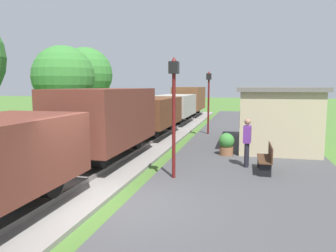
{
  "coord_description": "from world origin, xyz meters",
  "views": [
    {
      "loc": [
        2.98,
        -6.99,
        3.09
      ],
      "look_at": [
        -0.02,
        5.56,
        1.48
      ],
      "focal_mm": 34.46,
      "sensor_mm": 36.0,
      "label": 1
    }
  ],
  "objects_px": {
    "lamp_post_far": "(209,91)",
    "tree_trackside_far": "(63,77)",
    "person_waiting": "(247,141)",
    "potted_planter": "(226,144)",
    "freight_train": "(154,112)",
    "station_hut": "(275,116)",
    "bench_near_hut": "(267,158)",
    "tree_field_left": "(86,74)",
    "lamp_post_near": "(174,95)",
    "bench_down_platform": "(257,126)"
  },
  "relations": [
    {
      "from": "lamp_post_far",
      "to": "tree_field_left",
      "type": "relative_size",
      "value": 0.59
    },
    {
      "from": "potted_planter",
      "to": "lamp_post_near",
      "type": "height_order",
      "value": "lamp_post_near"
    },
    {
      "from": "tree_field_left",
      "to": "lamp_post_near",
      "type": "bearing_deg",
      "value": -54.68
    },
    {
      "from": "person_waiting",
      "to": "tree_trackside_far",
      "type": "relative_size",
      "value": 0.3
    },
    {
      "from": "bench_down_platform",
      "to": "lamp_post_near",
      "type": "bearing_deg",
      "value": -105.37
    },
    {
      "from": "station_hut",
      "to": "person_waiting",
      "type": "distance_m",
      "value": 4.66
    },
    {
      "from": "lamp_post_near",
      "to": "tree_trackside_far",
      "type": "bearing_deg",
      "value": 135.41
    },
    {
      "from": "tree_trackside_far",
      "to": "potted_planter",
      "type": "bearing_deg",
      "value": -26.59
    },
    {
      "from": "lamp_post_near",
      "to": "person_waiting",
      "type": "bearing_deg",
      "value": 41.29
    },
    {
      "from": "potted_planter",
      "to": "lamp_post_near",
      "type": "distance_m",
      "value": 4.51
    },
    {
      "from": "freight_train",
      "to": "tree_trackside_far",
      "type": "bearing_deg",
      "value": -178.21
    },
    {
      "from": "freight_train",
      "to": "lamp_post_near",
      "type": "height_order",
      "value": "lamp_post_near"
    },
    {
      "from": "lamp_post_near",
      "to": "tree_trackside_far",
      "type": "xyz_separation_m",
      "value": [
        -9.18,
        9.05,
        0.86
      ]
    },
    {
      "from": "bench_down_platform",
      "to": "tree_trackside_far",
      "type": "distance_m",
      "value": 12.45
    },
    {
      "from": "station_hut",
      "to": "lamp_post_near",
      "type": "relative_size",
      "value": 1.57
    },
    {
      "from": "station_hut",
      "to": "tree_field_left",
      "type": "bearing_deg",
      "value": 147.65
    },
    {
      "from": "station_hut",
      "to": "bench_down_platform",
      "type": "xyz_separation_m",
      "value": [
        -0.67,
        3.96,
        -0.93
      ]
    },
    {
      "from": "lamp_post_far",
      "to": "tree_trackside_far",
      "type": "relative_size",
      "value": 0.66
    },
    {
      "from": "bench_down_platform",
      "to": "potted_planter",
      "type": "bearing_deg",
      "value": -102.35
    },
    {
      "from": "lamp_post_near",
      "to": "lamp_post_far",
      "type": "xyz_separation_m",
      "value": [
        0.0,
        9.53,
        0.0
      ]
    },
    {
      "from": "person_waiting",
      "to": "potted_planter",
      "type": "height_order",
      "value": "person_waiting"
    },
    {
      "from": "station_hut",
      "to": "bench_near_hut",
      "type": "distance_m",
      "value": 5.15
    },
    {
      "from": "tree_trackside_far",
      "to": "lamp_post_near",
      "type": "bearing_deg",
      "value": -44.59
    },
    {
      "from": "person_waiting",
      "to": "tree_field_left",
      "type": "bearing_deg",
      "value": -38.0
    },
    {
      "from": "bench_down_platform",
      "to": "person_waiting",
      "type": "relative_size",
      "value": 0.88
    },
    {
      "from": "lamp_post_far",
      "to": "tree_trackside_far",
      "type": "xyz_separation_m",
      "value": [
        -9.18,
        -0.48,
        0.86
      ]
    },
    {
      "from": "lamp_post_near",
      "to": "bench_down_platform",
      "type": "bearing_deg",
      "value": 74.63
    },
    {
      "from": "bench_down_platform",
      "to": "lamp_post_far",
      "type": "height_order",
      "value": "lamp_post_far"
    },
    {
      "from": "station_hut",
      "to": "bench_near_hut",
      "type": "bearing_deg",
      "value": -97.57
    },
    {
      "from": "station_hut",
      "to": "bench_down_platform",
      "type": "relative_size",
      "value": 3.87
    },
    {
      "from": "bench_down_platform",
      "to": "potted_planter",
      "type": "distance_m",
      "value": 6.75
    },
    {
      "from": "tree_trackside_far",
      "to": "tree_field_left",
      "type": "bearing_deg",
      "value": 105.99
    },
    {
      "from": "bench_near_hut",
      "to": "tree_field_left",
      "type": "distance_m",
      "value": 20.19
    },
    {
      "from": "potted_planter",
      "to": "tree_trackside_far",
      "type": "distance_m",
      "value": 12.2
    },
    {
      "from": "station_hut",
      "to": "potted_planter",
      "type": "relative_size",
      "value": 6.33
    },
    {
      "from": "freight_train",
      "to": "bench_down_platform",
      "type": "xyz_separation_m",
      "value": [
        6.13,
        1.11,
        -0.8
      ]
    },
    {
      "from": "lamp_post_near",
      "to": "tree_trackside_far",
      "type": "relative_size",
      "value": 0.66
    },
    {
      "from": "bench_near_hut",
      "to": "lamp_post_near",
      "type": "distance_m",
      "value": 3.78
    },
    {
      "from": "lamp_post_far",
      "to": "tree_trackside_far",
      "type": "height_order",
      "value": "tree_trackside_far"
    },
    {
      "from": "station_hut",
      "to": "lamp_post_far",
      "type": "relative_size",
      "value": 1.57
    },
    {
      "from": "bench_down_platform",
      "to": "bench_near_hut",
      "type": "bearing_deg",
      "value": -90.0
    },
    {
      "from": "person_waiting",
      "to": "potted_planter",
      "type": "bearing_deg",
      "value": -58.24
    },
    {
      "from": "lamp_post_far",
      "to": "tree_field_left",
      "type": "bearing_deg",
      "value": 151.17
    },
    {
      "from": "station_hut",
      "to": "potted_planter",
      "type": "bearing_deg",
      "value": -128.7
    },
    {
      "from": "freight_train",
      "to": "tree_field_left",
      "type": "xyz_separation_m",
      "value": [
        -7.78,
        6.38,
        2.54
      ]
    },
    {
      "from": "person_waiting",
      "to": "tree_field_left",
      "type": "relative_size",
      "value": 0.27
    },
    {
      "from": "person_waiting",
      "to": "lamp_post_far",
      "type": "bearing_deg",
      "value": -65.93
    },
    {
      "from": "lamp_post_far",
      "to": "tree_field_left",
      "type": "height_order",
      "value": "tree_field_left"
    },
    {
      "from": "person_waiting",
      "to": "tree_trackside_far",
      "type": "height_order",
      "value": "tree_trackside_far"
    },
    {
      "from": "potted_planter",
      "to": "tree_trackside_far",
      "type": "relative_size",
      "value": 0.16
    }
  ]
}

